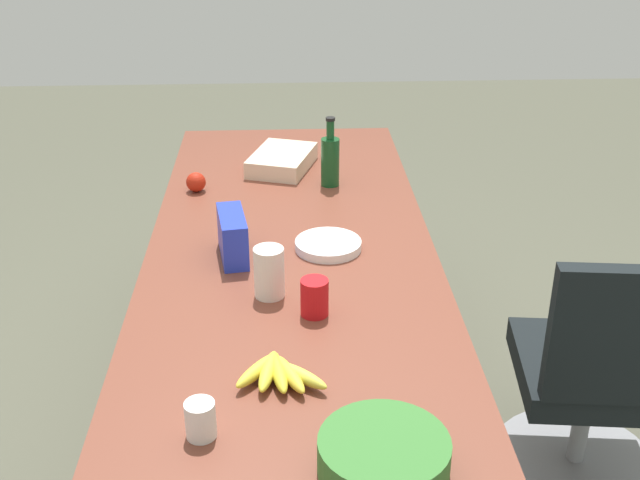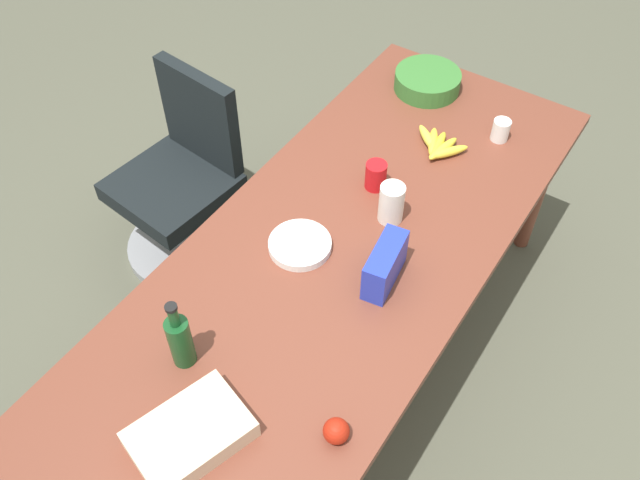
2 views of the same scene
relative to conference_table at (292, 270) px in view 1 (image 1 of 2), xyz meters
name	(u,v)px [view 1 (image 1 of 2)]	position (x,y,z in m)	size (l,w,h in m)	color
ground_plane	(295,438)	(0.00, 0.00, -0.71)	(10.00, 10.00, 0.00)	#515242
conference_table	(292,270)	(0.00, 0.00, 0.00)	(2.53, 0.96, 0.79)	brown
office_chair	(592,396)	(0.26, 0.98, -0.35)	(0.56, 0.56, 0.92)	gray
paper_plate_stack	(328,245)	(-0.01, 0.12, 0.09)	(0.22, 0.22, 0.03)	white
apple_red	(196,182)	(-0.53, -0.36, 0.11)	(0.08, 0.08, 0.08)	#AD200F
sheet_cake	(282,160)	(-0.76, -0.03, 0.11)	(0.32, 0.22, 0.07)	beige
wine_bottle	(330,160)	(-0.57, 0.16, 0.18)	(0.08, 0.08, 0.28)	#14461F
red_solo_cup	(315,297)	(0.40, 0.06, 0.13)	(0.08, 0.08, 0.11)	red
chip_bag_blue	(233,236)	(0.03, -0.19, 0.15)	(0.22, 0.08, 0.15)	#2338C0
banana_bunch	(279,373)	(0.71, -0.04, 0.10)	(0.19, 0.24, 0.04)	yellow
mayo_jar	(269,272)	(0.29, -0.07, 0.15)	(0.09, 0.09, 0.16)	white
paper_cup	(200,420)	(0.91, -0.22, 0.12)	(0.07, 0.07, 0.09)	white
salad_bowl	(384,456)	(1.04, 0.18, 0.11)	(0.28, 0.28, 0.08)	#35722F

